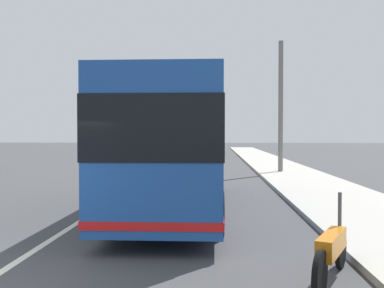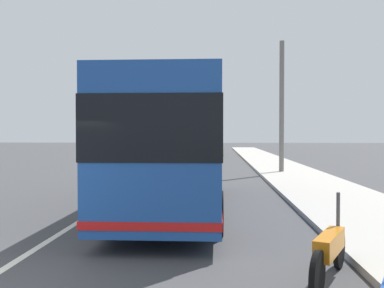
# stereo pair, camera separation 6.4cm
# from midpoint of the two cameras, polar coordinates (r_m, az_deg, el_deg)

# --- Properties ---
(sidewalk_curb) EXTENTS (110.00, 3.60, 0.14)m
(sidewalk_curb) POSITION_cam_midpoint_polar(r_m,az_deg,el_deg) (16.37, 18.04, -6.41)
(sidewalk_curb) COLOR #B2ADA3
(sidewalk_curb) RESTS_ON ground
(lane_divider_line) EXTENTS (110.00, 0.16, 0.01)m
(lane_divider_line) POSITION_cam_midpoint_polar(r_m,az_deg,el_deg) (16.23, -9.23, -6.66)
(lane_divider_line) COLOR silver
(lane_divider_line) RESTS_ON ground
(coach_bus) EXTENTS (10.69, 2.68, 3.56)m
(coach_bus) POSITION_cam_midpoint_polar(r_m,az_deg,el_deg) (13.01, -1.83, 0.22)
(coach_bus) COLOR #1E4C9E
(coach_bus) RESTS_ON ground
(motorcycle_far_end) EXTENTS (2.08, 1.05, 1.29)m
(motorcycle_far_end) POSITION_cam_midpoint_polar(r_m,az_deg,el_deg) (7.09, 17.83, -13.14)
(motorcycle_far_end) COLOR black
(motorcycle_far_end) RESTS_ON ground
(car_oncoming) EXTENTS (4.29, 1.97, 1.48)m
(car_oncoming) POSITION_cam_midpoint_polar(r_m,az_deg,el_deg) (32.45, -7.36, -1.46)
(car_oncoming) COLOR black
(car_oncoming) RESTS_ON ground
(car_side_street) EXTENTS (4.57, 2.06, 1.49)m
(car_side_street) POSITION_cam_midpoint_polar(r_m,az_deg,el_deg) (44.26, -4.89, -0.70)
(car_side_street) COLOR gold
(car_side_street) RESTS_ON ground
(car_behind_bus) EXTENTS (4.23, 2.06, 1.44)m
(car_behind_bus) POSITION_cam_midpoint_polar(r_m,az_deg,el_deg) (46.46, 2.89, -0.65)
(car_behind_bus) COLOR gold
(car_behind_bus) RESTS_ON ground
(utility_pole) EXTENTS (0.27, 0.27, 7.52)m
(utility_pole) POSITION_cam_midpoint_polar(r_m,az_deg,el_deg) (25.23, 11.74, 4.70)
(utility_pole) COLOR slate
(utility_pole) RESTS_ON ground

